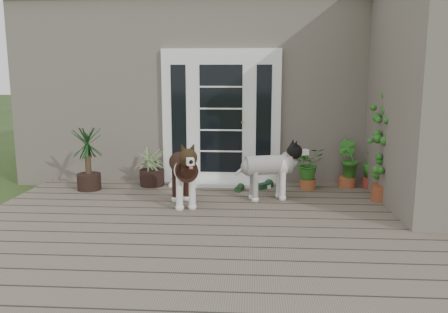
{
  "coord_description": "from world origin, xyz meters",
  "views": [
    {
      "loc": [
        0.31,
        -4.63,
        1.84
      ],
      "look_at": [
        -0.1,
        1.75,
        0.7
      ],
      "focal_mm": 36.18,
      "sensor_mm": 36.0,
      "label": 1
    }
  ],
  "objects": [
    {
      "name": "yucca",
      "position": [
        -2.19,
        1.97,
        0.61
      ],
      "size": [
        0.8,
        0.8,
        0.99
      ],
      "primitive_type": null,
      "rotation": [
        0.0,
        0.0,
        0.19
      ],
      "color": "black",
      "rests_on": "deck"
    },
    {
      "name": "brindle_dog",
      "position": [
        -0.61,
        1.21,
        0.51
      ],
      "size": [
        0.67,
        1.01,
        0.78
      ],
      "primitive_type": null,
      "rotation": [
        0.0,
        0.0,
        3.45
      ],
      "color": "black",
      "rests_on": "deck"
    },
    {
      "name": "herb_c",
      "position": [
        2.18,
        2.4,
        0.4
      ],
      "size": [
        0.39,
        0.39,
        0.56
      ],
      "primitive_type": "imported",
      "rotation": [
        0.0,
        0.0,
        4.8
      ],
      "color": "#1C621C",
      "rests_on": "deck"
    },
    {
      "name": "herb_b",
      "position": [
        1.8,
        2.4,
        0.38
      ],
      "size": [
        0.5,
        0.5,
        0.53
      ],
      "primitive_type": "imported",
      "rotation": [
        0.0,
        0.0,
        2.45
      ],
      "color": "#1D621C",
      "rests_on": "deck"
    },
    {
      "name": "deck",
      "position": [
        0.0,
        0.4,
        0.06
      ],
      "size": [
        6.2,
        4.6,
        0.12
      ],
      "primitive_type": "cube",
      "color": "#6B5B4C",
      "rests_on": "ground"
    },
    {
      "name": "white_dog",
      "position": [
        0.53,
        1.58,
        0.48
      ],
      "size": [
        0.94,
        0.6,
        0.73
      ],
      "primitive_type": null,
      "rotation": [
        0.0,
        0.0,
        -1.29
      ],
      "color": "beige",
      "rests_on": "deck"
    },
    {
      "name": "herb_a",
      "position": [
        1.17,
        2.22,
        0.41
      ],
      "size": [
        0.59,
        0.59,
        0.57
      ],
      "primitive_type": "imported",
      "rotation": [
        0.0,
        0.0,
        0.39
      ],
      "color": "#1E5919",
      "rests_on": "deck"
    },
    {
      "name": "clog_right",
      "position": [
        0.51,
        2.24,
        0.17
      ],
      "size": [
        0.35,
        0.36,
        0.1
      ],
      "primitive_type": null,
      "rotation": [
        0.0,
        0.0,
        -0.72
      ],
      "color": "#173A21",
      "rests_on": "deck"
    },
    {
      "name": "clog_left",
      "position": [
        0.12,
        2.04,
        0.16
      ],
      "size": [
        0.19,
        0.3,
        0.08
      ],
      "primitive_type": null,
      "rotation": [
        0.0,
        0.0,
        -0.23
      ],
      "color": "#163719",
      "rests_on": "deck"
    },
    {
      "name": "house_main",
      "position": [
        0.0,
        4.65,
        1.55
      ],
      "size": [
        7.4,
        4.0,
        3.1
      ],
      "primitive_type": "cube",
      "color": "#665E54",
      "rests_on": "ground"
    },
    {
      "name": "sapling",
      "position": [
        2.12,
        1.63,
        0.91
      ],
      "size": [
        0.6,
        0.6,
        1.58
      ],
      "primitive_type": null,
      "rotation": [
        0.0,
        0.0,
        0.35
      ],
      "color": "#265217",
      "rests_on": "deck"
    },
    {
      "name": "door_step",
      "position": [
        -0.2,
        2.4,
        0.14
      ],
      "size": [
        1.6,
        0.4,
        0.05
      ],
      "primitive_type": "cube",
      "color": "white",
      "rests_on": "deck"
    },
    {
      "name": "door_unit",
      "position": [
        -0.2,
        2.6,
        1.19
      ],
      "size": [
        1.9,
        0.14,
        2.15
      ],
      "primitive_type": "cube",
      "color": "white",
      "rests_on": "deck"
    },
    {
      "name": "spider_plant",
      "position": [
        -1.28,
        2.3,
        0.47
      ],
      "size": [
        0.8,
        0.8,
        0.69
      ],
      "primitive_type": null,
      "rotation": [
        0.0,
        0.0,
        0.28
      ],
      "color": "#98B670",
      "rests_on": "deck"
    },
    {
      "name": "roof_main",
      "position": [
        0.0,
        4.65,
        3.2
      ],
      "size": [
        7.6,
        4.2,
        0.2
      ],
      "primitive_type": "cube",
      "color": "#2D2826",
      "rests_on": "house_main"
    }
  ]
}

